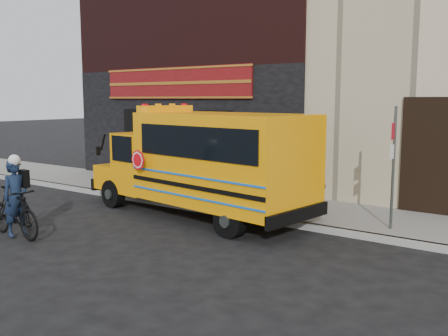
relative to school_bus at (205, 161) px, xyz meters
name	(u,v)px	position (x,y,z in m)	size (l,w,h in m)	color
ground	(186,244)	(1.12, -2.12, -1.51)	(120.00, 120.00, 0.00)	black
curb	(251,217)	(1.12, 0.48, -1.43)	(40.00, 0.20, 0.15)	gray
sidewalk	(280,207)	(1.12, 1.98, -1.43)	(40.00, 3.00, 0.15)	gray
building	(366,16)	(1.08, 8.33, 4.62)	(20.00, 10.70, 12.00)	beige
school_bus	(205,161)	(0.00, 0.00, 0.00)	(7.13, 3.09, 2.92)	black
sign_pole	(393,165)	(4.48, 1.14, 0.12)	(0.06, 0.26, 2.94)	#424A45
bicycle	(14,212)	(-2.36, -3.97, -0.93)	(0.54, 1.92, 1.15)	black
cyclist	(17,200)	(-2.30, -3.93, -0.65)	(0.63, 0.41, 1.72)	#111C33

